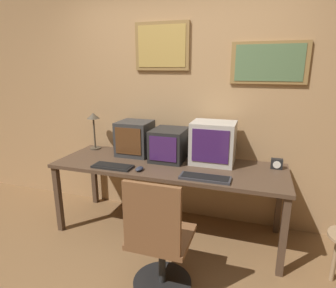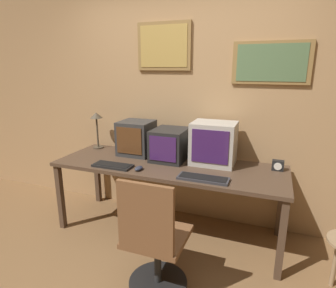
# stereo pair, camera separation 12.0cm
# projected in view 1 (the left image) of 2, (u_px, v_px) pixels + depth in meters

# --- Properties ---
(wall_back) EXTENTS (8.00, 0.08, 2.60)m
(wall_back) POSITION_uv_depth(u_px,v_px,m) (181.00, 104.00, 3.11)
(wall_back) COLOR tan
(wall_back) RESTS_ON ground_plane
(desk) EXTENTS (2.31, 0.78, 0.76)m
(desk) POSITION_uv_depth(u_px,v_px,m) (168.00, 170.00, 2.85)
(desk) COLOR #4C3828
(desk) RESTS_ON ground_plane
(monitor_left) EXTENTS (0.36, 0.35, 0.37)m
(monitor_left) POSITION_uv_depth(u_px,v_px,m) (135.00, 138.00, 3.11)
(monitor_left) COLOR #333333
(monitor_left) RESTS_ON desk
(monitor_center) EXTENTS (0.34, 0.41, 0.33)m
(monitor_center) POSITION_uv_depth(u_px,v_px,m) (169.00, 145.00, 2.94)
(monitor_center) COLOR black
(monitor_center) RESTS_ON desk
(monitor_right) EXTENTS (0.43, 0.35, 0.42)m
(monitor_right) POSITION_uv_depth(u_px,v_px,m) (213.00, 143.00, 2.82)
(monitor_right) COLOR #B7B2A8
(monitor_right) RESTS_ON desk
(keyboard_main) EXTENTS (0.40, 0.16, 0.03)m
(keyboard_main) POSITION_uv_depth(u_px,v_px,m) (113.00, 166.00, 2.74)
(keyboard_main) COLOR black
(keyboard_main) RESTS_ON desk
(keyboard_side) EXTENTS (0.45, 0.16, 0.03)m
(keyboard_side) POSITION_uv_depth(u_px,v_px,m) (205.00, 178.00, 2.45)
(keyboard_side) COLOR #333338
(keyboard_side) RESTS_ON desk
(mouse_near_keyboard) EXTENTS (0.07, 0.11, 0.04)m
(mouse_near_keyboard) POSITION_uv_depth(u_px,v_px,m) (139.00, 169.00, 2.65)
(mouse_near_keyboard) COLOR #282D3D
(mouse_near_keyboard) RESTS_ON desk
(desk_clock) EXTENTS (0.11, 0.06, 0.10)m
(desk_clock) POSITION_uv_depth(u_px,v_px,m) (277.00, 164.00, 2.70)
(desk_clock) COLOR black
(desk_clock) RESTS_ON desk
(desk_lamp) EXTENTS (0.15, 0.15, 0.43)m
(desk_lamp) POSITION_uv_depth(u_px,v_px,m) (94.00, 122.00, 3.28)
(desk_lamp) COLOR #4C4233
(desk_lamp) RESTS_ON desk
(office_chair) EXTENTS (0.48, 0.48, 0.96)m
(office_chair) POSITION_uv_depth(u_px,v_px,m) (159.00, 245.00, 2.12)
(office_chair) COLOR black
(office_chair) RESTS_ON ground_plane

